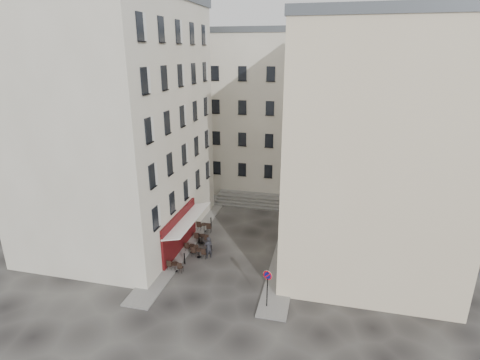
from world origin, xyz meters
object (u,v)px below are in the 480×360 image
(bistro_table_b, at_px, (199,252))
(pedestrian, at_px, (209,248))
(no_parking_sign, at_px, (267,282))
(bistro_table_a, at_px, (175,266))

(bistro_table_b, relative_size, pedestrian, 0.69)
(no_parking_sign, distance_m, pedestrian, 7.78)
(bistro_table_a, bearing_deg, no_parking_sign, -18.91)
(no_parking_sign, distance_m, bistro_table_a, 8.18)
(no_parking_sign, xyz_separation_m, bistro_table_b, (-6.51, 5.03, -1.51))
(bistro_table_a, height_order, pedestrian, pedestrian)
(bistro_table_a, bearing_deg, bistro_table_b, 65.65)
(bistro_table_a, bearing_deg, pedestrian, 53.72)
(no_parking_sign, xyz_separation_m, bistro_table_a, (-7.61, 2.61, -1.52))
(no_parking_sign, bearing_deg, bistro_table_b, 162.09)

